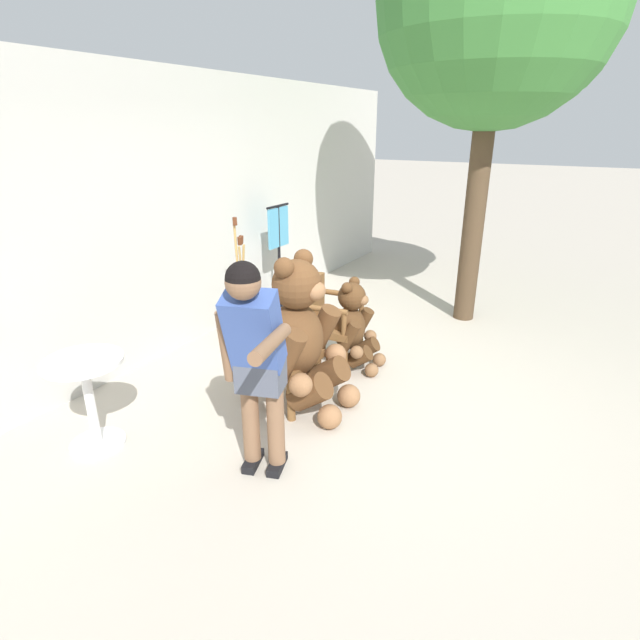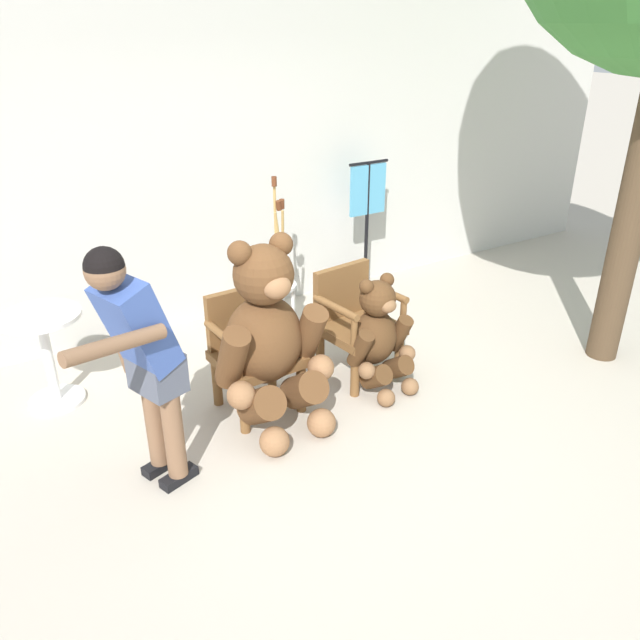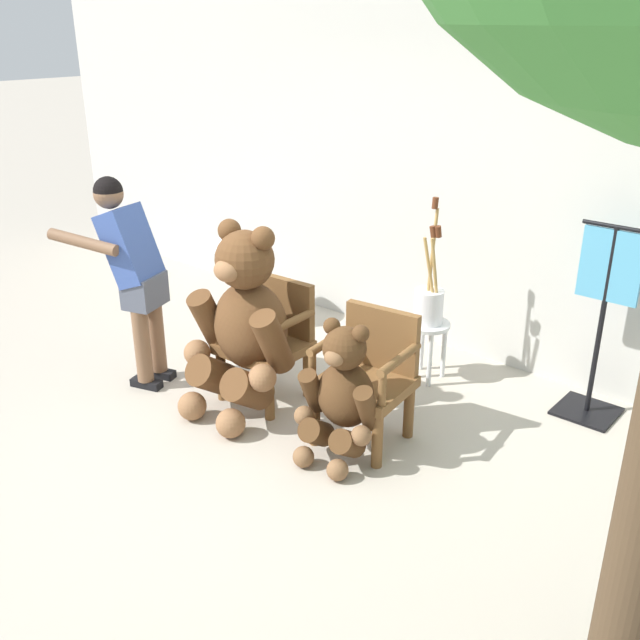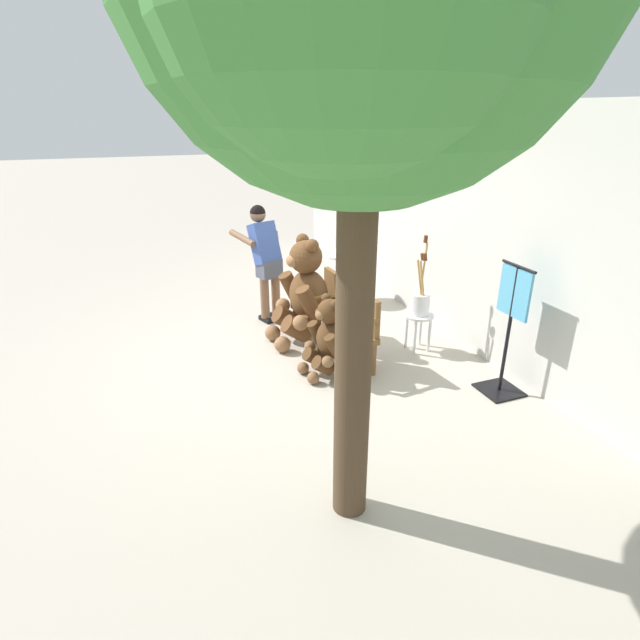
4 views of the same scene
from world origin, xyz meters
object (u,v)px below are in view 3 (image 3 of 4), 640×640
wooden_chair_right (368,374)px  teddy_bear_large (243,323)px  wooden_chair_left (269,337)px  person_visitor (132,266)px  teddy_bear_small (342,393)px  white_stool (427,335)px  clothing_display_stand (602,319)px  brush_bucket (429,301)px  round_side_table (232,274)px

wooden_chair_right → teddy_bear_large: (-0.88, -0.25, 0.20)m
wooden_chair_left → person_visitor: bearing=-152.2°
wooden_chair_left → teddy_bear_small: 0.94m
wooden_chair_right → teddy_bear_large: bearing=-163.9°
wooden_chair_left → white_stool: wooden_chair_left is taller
wooden_chair_left → teddy_bear_small: (0.90, -0.29, -0.02)m
wooden_chair_right → clothing_display_stand: size_ratio=0.63×
wooden_chair_right → brush_bucket: 0.99m
wooden_chair_right → person_visitor: person_visitor is taller
wooden_chair_right → person_visitor: 1.90m
wooden_chair_left → brush_bucket: brush_bucket is taller
wooden_chair_right → clothing_display_stand: bearing=51.3°
wooden_chair_right → brush_bucket: (-0.16, 0.96, 0.17)m
round_side_table → clothing_display_stand: size_ratio=0.53×
wooden_chair_left → white_stool: 1.21m
teddy_bear_small → brush_bucket: brush_bucket is taller
brush_bucket → teddy_bear_large: bearing=-120.5°
wooden_chair_left → wooden_chair_right: bearing=-0.0°
wooden_chair_right → white_stool: (-0.17, 0.96, -0.11)m
wooden_chair_right → teddy_bear_small: size_ratio=0.95×
teddy_bear_small → white_stool: teddy_bear_small is taller
person_visitor → white_stool: (1.62, 1.44, -0.57)m
wooden_chair_left → white_stool: bearing=53.2°
wooden_chair_left → clothing_display_stand: size_ratio=0.63×
teddy_bear_large → teddy_bear_small: 0.92m
clothing_display_stand → white_stool: bearing=-166.2°
wooden_chair_left → teddy_bear_small: bearing=-17.9°
wooden_chair_left → teddy_bear_large: teddy_bear_large is taller
wooden_chair_left → teddy_bear_small: teddy_bear_small is taller
teddy_bear_large → wooden_chair_left: bearing=91.3°
teddy_bear_large → brush_bucket: 1.41m
teddy_bear_large → round_side_table: (-1.25, 1.05, -0.21)m
wooden_chair_right → brush_bucket: brush_bucket is taller
brush_bucket → clothing_display_stand: size_ratio=0.70×
person_visitor → brush_bucket: (1.62, 1.44, -0.29)m
wooden_chair_right → wooden_chair_left: bearing=180.0°
white_stool → round_side_table: round_side_table is taller
wooden_chair_left → teddy_bear_large: size_ratio=0.64×
wooden_chair_left → person_visitor: person_visitor is taller
person_visitor → round_side_table: size_ratio=2.17×
brush_bucket → clothing_display_stand: (1.16, 0.29, 0.09)m
teddy_bear_large → person_visitor: person_visitor is taller
wooden_chair_right → white_stool: bearing=99.8°
teddy_bear_small → round_side_table: teddy_bear_small is taller
wooden_chair_left → teddy_bear_large: (0.01, -0.25, 0.20)m
wooden_chair_right → round_side_table: (-2.13, 0.80, -0.01)m
wooden_chair_left → white_stool: size_ratio=1.87×
wooden_chair_left → clothing_display_stand: (1.89, 1.25, 0.26)m
wooden_chair_left → clothing_display_stand: bearing=33.5°
teddy_bear_large → white_stool: size_ratio=2.92×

